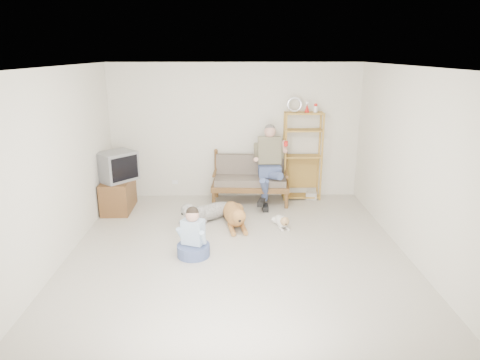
{
  "coord_description": "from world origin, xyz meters",
  "views": [
    {
      "loc": [
        -0.08,
        -5.75,
        2.89
      ],
      "look_at": [
        0.06,
        1.0,
        0.86
      ],
      "focal_mm": 32.0,
      "sensor_mm": 36.0,
      "label": 1
    }
  ],
  "objects_px": {
    "etagere": "(302,155)",
    "golden_retriever": "(234,215)",
    "loveseat": "(250,178)",
    "tv_stand": "(118,195)"
  },
  "relations": [
    {
      "from": "loveseat",
      "to": "tv_stand",
      "type": "height_order",
      "value": "loveseat"
    },
    {
      "from": "golden_retriever",
      "to": "loveseat",
      "type": "bearing_deg",
      "value": 66.0
    },
    {
      "from": "golden_retriever",
      "to": "tv_stand",
      "type": "bearing_deg",
      "value": 152.37
    },
    {
      "from": "tv_stand",
      "to": "golden_retriever",
      "type": "distance_m",
      "value": 2.32
    },
    {
      "from": "etagere",
      "to": "tv_stand",
      "type": "bearing_deg",
      "value": -170.42
    },
    {
      "from": "loveseat",
      "to": "tv_stand",
      "type": "bearing_deg",
      "value": -166.89
    },
    {
      "from": "loveseat",
      "to": "golden_retriever",
      "type": "bearing_deg",
      "value": -101.78
    },
    {
      "from": "etagere",
      "to": "golden_retriever",
      "type": "height_order",
      "value": "etagere"
    },
    {
      "from": "etagere",
      "to": "golden_retriever",
      "type": "relative_size",
      "value": 1.48
    },
    {
      "from": "etagere",
      "to": "tv_stand",
      "type": "relative_size",
      "value": 2.28
    }
  ]
}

